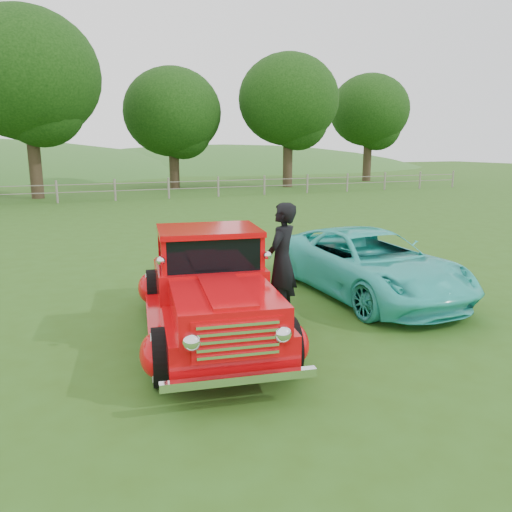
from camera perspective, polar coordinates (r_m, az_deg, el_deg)
name	(u,v)px	position (r m, az deg, el deg)	size (l,w,h in m)	color
ground	(289,341)	(7.95, 3.81, -9.71)	(140.00, 140.00, 0.00)	#2E5316
distant_hills	(46,209)	(66.49, -22.90, 5.02)	(116.00, 60.00, 18.00)	#2F6726
fence_line	(115,190)	(28.88, -15.82, 7.29)	(48.00, 0.12, 1.20)	gray
tree_near_west	(27,75)	(31.83, -24.74, 18.28)	(8.00, 8.00, 10.42)	#312518
tree_near_east	(172,112)	(36.61, -9.53, 15.88)	(6.80, 6.80, 8.33)	#312518
tree_mid_east	(289,100)	(37.46, 3.74, 17.36)	(7.20, 7.20, 9.44)	#312518
tree_far_east	(369,111)	(44.56, 12.84, 15.90)	(6.60, 6.60, 8.86)	#312518
red_pickup	(209,289)	(7.91, -5.37, -3.74)	(2.79, 5.19, 1.78)	black
teal_sedan	(369,263)	(10.39, 12.74, -0.80)	(2.20, 4.77, 1.33)	#33CCC1
man	(282,261)	(8.74, 2.96, -0.57)	(0.75, 0.49, 2.05)	black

